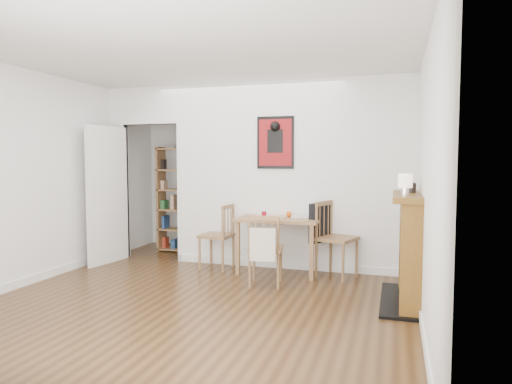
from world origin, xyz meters
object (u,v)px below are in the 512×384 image
(chair_front, at_px, (266,249))
(ceramic_jar_a, at_px, (412,188))
(chair_left, at_px, (217,236))
(bookshelf, at_px, (180,200))
(notebook, at_px, (303,217))
(chair_right, at_px, (335,238))
(ceramic_jar_b, at_px, (408,187))
(fireplace, at_px, (411,245))
(orange_fruit, at_px, (289,214))
(dining_table, at_px, (279,224))
(mantel_lamp, at_px, (405,182))
(red_glass, at_px, (264,214))

(chair_front, xyz_separation_m, ceramic_jar_a, (1.65, -0.07, 0.77))
(chair_left, height_order, chair_front, chair_left)
(chair_left, bearing_deg, bookshelf, 137.32)
(notebook, bearing_deg, ceramic_jar_a, -31.77)
(chair_right, xyz_separation_m, ceramic_jar_b, (0.86, -0.57, 0.70))
(fireplace, bearing_deg, orange_fruit, 148.50)
(bookshelf, bearing_deg, notebook, -20.21)
(chair_left, height_order, notebook, chair_left)
(chair_left, relative_size, bookshelf, 0.52)
(chair_right, distance_m, orange_fruit, 0.70)
(chair_left, xyz_separation_m, orange_fruit, (1.00, 0.12, 0.33))
(dining_table, height_order, fireplace, fireplace)
(notebook, height_order, mantel_lamp, mantel_lamp)
(chair_left, xyz_separation_m, notebook, (1.19, 0.13, 0.30))
(chair_left, bearing_deg, ceramic_jar_b, -12.38)
(bookshelf, distance_m, fireplace, 3.98)
(ceramic_jar_b, bearing_deg, chair_front, -177.16)
(chair_right, distance_m, ceramic_jar_b, 1.25)
(chair_front, distance_m, notebook, 0.88)
(dining_table, relative_size, red_glass, 13.26)
(ceramic_jar_b, bearing_deg, ceramic_jar_a, -75.67)
(fireplace, distance_m, orange_fruit, 1.80)
(dining_table, distance_m, chair_left, 0.91)
(bookshelf, xyz_separation_m, red_glass, (1.73, -0.99, -0.06))
(chair_right, distance_m, bookshelf, 2.84)
(mantel_lamp, bearing_deg, chair_front, 162.59)
(ceramic_jar_a, bearing_deg, dining_table, 156.03)
(dining_table, bearing_deg, ceramic_jar_b, -19.95)
(fireplace, distance_m, mantel_lamp, 0.75)
(chair_right, xyz_separation_m, chair_front, (-0.75, -0.65, -0.07))
(bookshelf, xyz_separation_m, ceramic_jar_a, (3.56, -1.65, 0.36))
(ceramic_jar_a, xyz_separation_m, ceramic_jar_b, (-0.04, 0.15, -0.00))
(chair_left, bearing_deg, chair_right, 0.82)
(chair_right, distance_m, chair_front, 0.99)
(orange_fruit, bearing_deg, dining_table, -141.74)
(chair_right, xyz_separation_m, orange_fruit, (-0.63, 0.10, 0.27))
(chair_left, distance_m, bookshelf, 1.46)
(bookshelf, xyz_separation_m, mantel_lamp, (3.49, -2.07, 0.44))
(chair_right, distance_m, fireplace, 1.23)
(ceramic_jar_b, bearing_deg, dining_table, 160.05)
(red_glass, bearing_deg, bookshelf, 150.25)
(chair_front, distance_m, ceramic_jar_a, 1.82)
(chair_left, height_order, ceramic_jar_a, ceramic_jar_a)
(chair_left, relative_size, ceramic_jar_b, 8.73)
(chair_left, height_order, mantel_lamp, mantel_lamp)
(chair_left, xyz_separation_m, chair_right, (1.63, 0.02, 0.06))
(chair_right, bearing_deg, ceramic_jar_a, -38.67)
(notebook, height_order, ceramic_jar_b, ceramic_jar_b)
(orange_fruit, distance_m, notebook, 0.20)
(ceramic_jar_a, bearing_deg, chair_right, 141.33)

